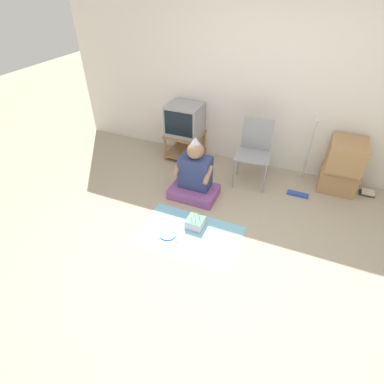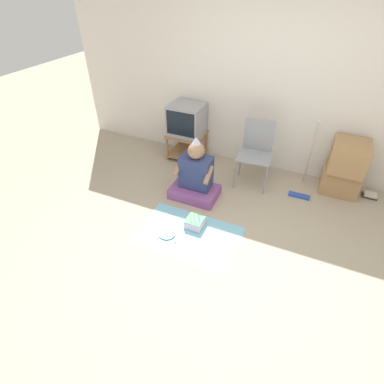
% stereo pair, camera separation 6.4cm
% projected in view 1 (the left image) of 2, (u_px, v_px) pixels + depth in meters
% --- Properties ---
extents(ground_plane, '(16.00, 16.00, 0.00)m').
position_uv_depth(ground_plane, '(221.00, 253.00, 3.29)').
color(ground_plane, tan).
extents(wall_back, '(6.40, 0.06, 2.55)m').
position_uv_depth(wall_back, '(275.00, 82.00, 4.02)').
color(wall_back, silver).
rests_on(wall_back, ground_plane).
extents(tv_stand, '(0.55, 0.50, 0.41)m').
position_uv_depth(tv_stand, '(185.00, 143.00, 4.81)').
color(tv_stand, '#997047').
rests_on(tv_stand, ground_plane).
extents(tv, '(0.51, 0.47, 0.46)m').
position_uv_depth(tv, '(185.00, 119.00, 4.57)').
color(tv, '#99999E').
rests_on(tv, tv_stand).
extents(folding_chair, '(0.49, 0.44, 0.91)m').
position_uv_depth(folding_chair, '(255.00, 148.00, 4.10)').
color(folding_chair, gray).
rests_on(folding_chair, ground_plane).
extents(cardboard_box_stack, '(0.48, 0.47, 0.75)m').
position_uv_depth(cardboard_box_stack, '(343.00, 165.00, 3.99)').
color(cardboard_box_stack, '#A87F51').
rests_on(cardboard_box_stack, ground_plane).
extents(dust_mop, '(0.28, 0.47, 1.10)m').
position_uv_depth(dust_mop, '(303.00, 172.00, 4.01)').
color(dust_mop, '#2D4CB2').
rests_on(dust_mop, ground_plane).
extents(book_pile, '(0.19, 0.13, 0.06)m').
position_uv_depth(book_pile, '(367.00, 193.00, 4.11)').
color(book_pile, '#333338').
rests_on(book_pile, ground_plane).
extents(person_seated, '(0.62, 0.43, 0.87)m').
position_uv_depth(person_seated, '(195.00, 177.00, 3.95)').
color(person_seated, '#8C4C8C').
rests_on(person_seated, ground_plane).
extents(party_cloth, '(1.19, 0.78, 0.01)m').
position_uv_depth(party_cloth, '(189.00, 235.00, 3.50)').
color(party_cloth, '#7FC6E0').
rests_on(party_cloth, ground_plane).
extents(birthday_cake, '(0.20, 0.20, 0.17)m').
position_uv_depth(birthday_cake, '(195.00, 222.00, 3.59)').
color(birthday_cake, silver).
rests_on(birthday_cake, party_cloth).
extents(paper_plate, '(0.20, 0.20, 0.01)m').
position_uv_depth(paper_plate, '(168.00, 234.00, 3.50)').
color(paper_plate, blue).
rests_on(paper_plate, party_cloth).
extents(plastic_spoon_near, '(0.04, 0.15, 0.01)m').
position_uv_depth(plastic_spoon_near, '(175.00, 242.00, 3.39)').
color(plastic_spoon_near, white).
rests_on(plastic_spoon_near, party_cloth).
extents(plastic_spoon_far, '(0.06, 0.14, 0.01)m').
position_uv_depth(plastic_spoon_far, '(157.00, 239.00, 3.43)').
color(plastic_spoon_far, white).
rests_on(plastic_spoon_far, party_cloth).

